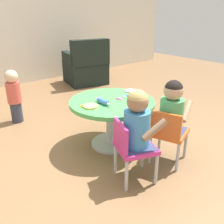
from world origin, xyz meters
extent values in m
plane|color=olive|center=(0.00, 0.00, 0.00)|extent=(10.00, 10.00, 0.00)
cylinder|color=silver|center=(0.00, 0.00, 0.01)|extent=(0.44, 0.44, 0.03)
cylinder|color=silver|center=(0.00, 0.00, 0.23)|extent=(0.12, 0.12, 0.46)
cylinder|color=#4CB259|center=(0.00, 0.00, 0.48)|extent=(0.86, 0.86, 0.04)
cylinder|color=#B7B7BC|center=(-0.15, -0.74, 0.14)|extent=(0.03, 0.03, 0.28)
cylinder|color=#B7B7BC|center=(-0.05, -0.49, 0.14)|extent=(0.03, 0.03, 0.28)
cylinder|color=#B7B7BC|center=(-0.39, -0.64, 0.14)|extent=(0.03, 0.03, 0.28)
cylinder|color=#B7B7BC|center=(-0.30, -0.40, 0.14)|extent=(0.03, 0.03, 0.28)
cube|color=#CC338C|center=(-0.22, -0.57, 0.30)|extent=(0.39, 0.39, 0.04)
cube|color=#CC338C|center=(-0.35, -0.52, 0.43)|extent=(0.12, 0.26, 0.22)
cube|color=#3F4772|center=(-0.22, -0.57, 0.30)|extent=(0.36, 0.34, 0.04)
cylinder|color=#3F8CCC|center=(-0.22, -0.57, 0.47)|extent=(0.21, 0.21, 0.30)
sphere|color=#997051|center=(-0.22, -0.57, 0.70)|extent=(0.17, 0.17, 0.17)
sphere|color=tan|center=(-0.22, -0.57, 0.71)|extent=(0.16, 0.16, 0.16)
cylinder|color=#997051|center=(-0.17, -0.71, 0.49)|extent=(0.22, 0.13, 0.17)
cylinder|color=#997051|center=(-0.09, -0.50, 0.49)|extent=(0.22, 0.13, 0.17)
cylinder|color=#B7B7BC|center=(0.38, -0.65, 0.14)|extent=(0.03, 0.03, 0.28)
cylinder|color=#B7B7BC|center=(0.29, -0.41, 0.14)|extent=(0.03, 0.03, 0.28)
cylinder|color=#B7B7BC|center=(0.13, -0.74, 0.14)|extent=(0.03, 0.03, 0.28)
cylinder|color=#B7B7BC|center=(0.04, -0.50, 0.14)|extent=(0.03, 0.03, 0.28)
cube|color=orange|center=(0.21, -0.57, 0.30)|extent=(0.39, 0.39, 0.04)
cube|color=orange|center=(0.08, -0.62, 0.43)|extent=(0.12, 0.26, 0.22)
cube|color=#3F4772|center=(0.21, -0.57, 0.30)|extent=(0.35, 0.34, 0.04)
cylinder|color=#4CA566|center=(0.21, -0.57, 0.47)|extent=(0.21, 0.21, 0.30)
sphere|color=tan|center=(0.21, -0.57, 0.70)|extent=(0.17, 0.17, 0.17)
sphere|color=black|center=(0.21, -0.57, 0.71)|extent=(0.16, 0.16, 0.16)
cylinder|color=tan|center=(0.34, -0.64, 0.49)|extent=(0.22, 0.13, 0.17)
cylinder|color=tan|center=(0.27, -0.43, 0.49)|extent=(0.22, 0.13, 0.17)
cube|color=black|center=(1.17, 2.20, 0.20)|extent=(0.84, 0.84, 0.40)
cube|color=black|center=(1.10, 1.92, 0.62)|extent=(0.72, 0.32, 0.45)
cube|color=black|center=(1.46, 2.13, 0.50)|extent=(0.25, 0.61, 0.20)
cube|color=black|center=(0.88, 2.27, 0.50)|extent=(0.25, 0.61, 0.20)
cylinder|color=#33384C|center=(-0.55, 1.23, 0.13)|extent=(0.14, 0.14, 0.26)
cylinder|color=#D8594C|center=(-0.55, 1.23, 0.39)|extent=(0.17, 0.17, 0.26)
sphere|color=beige|center=(-0.55, 1.23, 0.59)|extent=(0.16, 0.16, 0.16)
cylinder|color=#3F72CC|center=(-0.13, -0.02, 0.52)|extent=(0.06, 0.14, 0.05)
cylinder|color=white|center=(-0.13, 0.07, 0.52)|extent=(0.02, 0.05, 0.02)
cylinder|color=white|center=(-0.14, -0.11, 0.52)|extent=(0.02, 0.05, 0.02)
cube|color=silver|center=(0.13, 0.00, 0.50)|extent=(0.11, 0.05, 0.01)
cube|color=silver|center=(0.13, 0.00, 0.50)|extent=(0.11, 0.02, 0.01)
torus|color=#D83F99|center=(0.08, -0.03, 0.50)|extent=(0.04, 0.04, 0.01)
torus|color=#D83F99|center=(0.07, 0.00, 0.50)|extent=(0.04, 0.04, 0.01)
cylinder|color=#F2CC72|center=(-0.27, -0.02, 0.51)|extent=(0.14, 0.14, 0.02)
cylinder|color=pink|center=(0.35, 0.09, 0.50)|extent=(0.14, 0.14, 0.01)
torus|color=#3F99D8|center=(0.22, 0.00, 0.50)|extent=(0.05, 0.05, 0.01)
torus|color=orange|center=(-0.31, 0.04, 0.50)|extent=(0.06, 0.06, 0.01)
camera|label=1|loc=(-1.52, -1.82, 1.35)|focal=40.37mm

